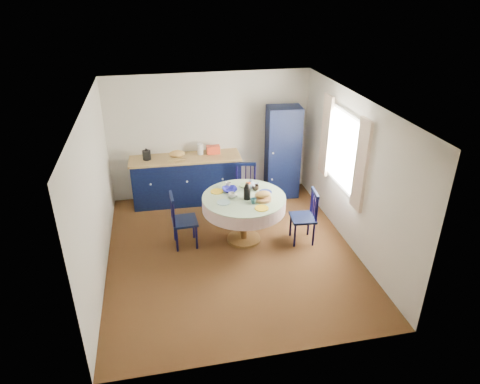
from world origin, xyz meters
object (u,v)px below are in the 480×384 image
at_px(chair_far, 246,188).
at_px(cobalt_bowl, 230,190).
at_px(pantry_cabinet, 283,153).
at_px(mug_b, 253,201).
at_px(dining_table, 244,204).
at_px(mug_c, 256,188).
at_px(kitchen_counter, 186,179).
at_px(mug_a, 231,195).
at_px(chair_right, 305,216).
at_px(chair_left, 182,220).
at_px(mug_d, 229,185).

bearing_deg(chair_far, cobalt_bowl, -107.59).
relative_size(pantry_cabinet, mug_b, 19.20).
relative_size(pantry_cabinet, dining_table, 1.35).
bearing_deg(mug_c, mug_b, -107.60).
relative_size(kitchen_counter, mug_c, 18.13).
xyz_separation_m(pantry_cabinet, mug_c, (-0.88, -1.35, -0.05)).
height_order(mug_b, cobalt_bowl, mug_b).
relative_size(dining_table, mug_a, 12.23).
height_order(chair_far, cobalt_bowl, chair_far).
bearing_deg(cobalt_bowl, mug_c, -5.72).
relative_size(chair_right, mug_a, 8.28).
distance_m(pantry_cabinet, cobalt_bowl, 1.86).
height_order(dining_table, chair_far, dining_table).
height_order(chair_left, mug_b, chair_left).
relative_size(pantry_cabinet, mug_c, 15.69).
bearing_deg(mug_c, pantry_cabinet, 56.90).
height_order(mug_a, cobalt_bowl, mug_a).
bearing_deg(mug_d, pantry_cabinet, 41.39).
xyz_separation_m(chair_left, mug_c, (1.28, 0.14, 0.40)).
bearing_deg(mug_c, chair_left, -173.90).
height_order(chair_far, mug_d, chair_far).
height_order(kitchen_counter, cobalt_bowl, kitchen_counter).
relative_size(dining_table, chair_left, 1.45).
height_order(pantry_cabinet, dining_table, pantry_cabinet).
relative_size(pantry_cabinet, chair_far, 1.95).
xyz_separation_m(mug_a, mug_d, (0.02, 0.39, 0.00)).
bearing_deg(mug_d, cobalt_bowl, -92.22).
bearing_deg(dining_table, chair_right, -12.18).
relative_size(kitchen_counter, chair_far, 2.26).
bearing_deg(chair_left, chair_far, -56.18).
xyz_separation_m(kitchen_counter, pantry_cabinet, (1.94, -0.11, 0.44)).
distance_m(dining_table, chair_left, 1.07).
bearing_deg(kitchen_counter, mug_b, -62.70).
distance_m(chair_right, mug_b, 1.00).
bearing_deg(chair_right, mug_a, -94.87).
distance_m(mug_a, mug_b, 0.41).
xyz_separation_m(pantry_cabinet, mug_b, (-1.03, -1.81, -0.05)).
relative_size(kitchen_counter, chair_right, 2.30).
xyz_separation_m(pantry_cabinet, chair_far, (-0.88, -0.54, -0.45)).
relative_size(kitchen_counter, cobalt_bowl, 8.56).
relative_size(mug_b, mug_d, 0.93).
height_order(chair_far, mug_b, chair_far).
bearing_deg(mug_a, chair_left, 175.89).
distance_m(chair_left, mug_d, 1.00).
xyz_separation_m(chair_left, cobalt_bowl, (0.84, 0.18, 0.39)).
bearing_deg(chair_right, dining_table, -96.76).
distance_m(kitchen_counter, mug_a, 1.81).
distance_m(kitchen_counter, chair_far, 1.25).
bearing_deg(chair_left, dining_table, -95.96).
distance_m(chair_far, mug_d, 0.85).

